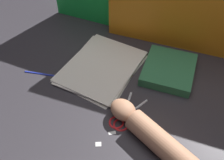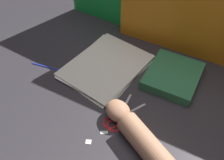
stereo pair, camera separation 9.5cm
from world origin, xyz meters
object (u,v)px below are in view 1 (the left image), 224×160
object	(u,v)px
book_closed	(169,70)
scissors	(123,117)
paper_stack	(102,67)
hand_forearm	(151,134)

from	to	relation	value
book_closed	scissors	xyz separation A→B (m)	(-0.06, -0.29, -0.01)
paper_stack	scissors	size ratio (longest dim) A/B	1.98
paper_stack	book_closed	bearing A→B (deg)	22.01
paper_stack	scissors	xyz separation A→B (m)	(0.19, -0.18, -0.00)
scissors	paper_stack	bearing A→B (deg)	135.65
book_closed	paper_stack	bearing A→B (deg)	-157.99
paper_stack	book_closed	world-z (taller)	book_closed
hand_forearm	scissors	bearing A→B (deg)	161.93
paper_stack	scissors	world-z (taller)	paper_stack
paper_stack	book_closed	size ratio (longest dim) A/B	1.44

